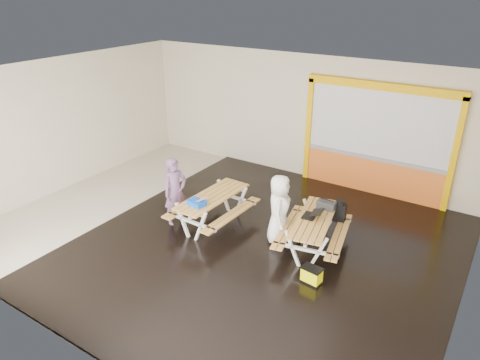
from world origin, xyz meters
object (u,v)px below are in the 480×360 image
Objects in this scene: picnic_table_right at (314,226)px; backpack at (339,211)px; picnic_table_left at (213,203)px; person_left at (175,192)px; laptop_right at (312,214)px; person_right at (279,209)px; dark_case at (290,239)px; toolbox at (326,205)px; blue_pouch at (197,203)px; laptop_left at (199,201)px; fluke_bag at (312,275)px.

picnic_table_right is 0.75m from backpack.
picnic_table_left is 0.89m from person_left.
person_right is at bearing -168.32° from laptop_right.
person_left is at bearing -166.06° from dark_case.
picnic_table_left is 1.30× the size of person_right.
person_right reaches higher than toolbox.
backpack is (2.65, 1.59, -0.14)m from blue_pouch.
toolbox is (0.10, 0.50, 0.03)m from laptop_right.
laptop_right reaches higher than picnic_table_left.
dark_case is (1.86, 0.29, -0.48)m from picnic_table_left.
backpack is (2.64, 1.03, 0.10)m from picnic_table_left.
laptop_left is 0.80× the size of backpack.
fluke_bag is (0.98, -1.05, 0.08)m from dark_case.
picnic_table_right is at bearing 5.66° from dark_case.
picnic_table_right reaches higher than fluke_bag.
blue_pouch is (-1.62, -0.77, 0.04)m from person_right.
toolbox is at bearing 46.21° from dark_case.
fluke_bag is (2.89, -0.32, -0.63)m from laptop_left.
laptop_right is (0.69, 0.14, 0.02)m from person_right.
laptop_right is 0.94× the size of backpack.
toolbox is 1.00× the size of dark_case.
fluke_bag is (0.48, -1.10, -0.39)m from picnic_table_right.
laptop_left is at bearing -159.07° from dark_case.
person_left reaches higher than fluke_bag.
person_left reaches higher than laptop_left.
backpack is 1.87m from fluke_bag.
blue_pouch is at bearing -149.75° from toolbox.
picnic_table_left is 2.34m from laptop_right.
person_right is at bearing -170.57° from picnic_table_right.
toolbox reaches higher than picnic_table_right.
picnic_table_left is at bearing 83.79° from laptop_left.
picnic_table_right is 0.25m from laptop_right.
dark_case is (1.91, 0.73, -0.72)m from laptop_left.
laptop_right is 1.39m from fluke_bag.
blue_pouch reaches higher than picnic_table_left.
blue_pouch is 2.18m from dark_case.
person_right is (2.39, 0.58, -0.02)m from person_left.
person_right reaches higher than laptop_right.
laptop_left is at bearing -96.21° from picnic_table_left.
picnic_table_right is 3.24m from person_left.
laptop_left is at bearing -152.13° from toolbox.
picnic_table_left is 0.94× the size of picnic_table_right.
laptop_right is at bearing 165.98° from picnic_table_right.
laptop_right is at bearing -60.56° from person_left.
toolbox reaches higher than backpack.
person_right reaches higher than picnic_table_right.
backpack is (1.03, 0.82, -0.11)m from person_right.
fluke_bag is (2.84, -0.76, -0.40)m from picnic_table_left.
dark_case is at bearing -174.34° from picnic_table_right.
person_left is (-0.78, -0.37, 0.22)m from picnic_table_left.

